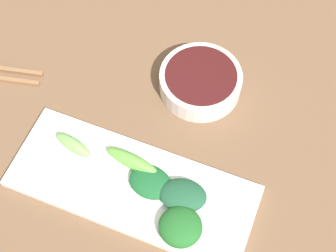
{
  "coord_description": "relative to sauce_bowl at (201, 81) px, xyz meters",
  "views": [
    {
      "loc": [
        0.31,
        0.15,
        0.73
      ],
      "look_at": [
        -0.04,
        0.01,
        0.05
      ],
      "focal_mm": 52.92,
      "sensor_mm": 36.0,
      "label": 1
    }
  ],
  "objects": [
    {
      "name": "tabletop",
      "position": [
        0.15,
        -0.03,
        -0.03
      ],
      "size": [
        2.1,
        2.1,
        0.02
      ],
      "primitive_type": "cube",
      "color": "brown",
      "rests_on": "ground"
    },
    {
      "name": "sauce_bowl",
      "position": [
        0.0,
        0.0,
        0.0
      ],
      "size": [
        0.14,
        0.14,
        0.04
      ],
      "color": "silver",
      "rests_on": "tabletop"
    },
    {
      "name": "serving_plate",
      "position": [
        0.21,
        -0.03,
        -0.02
      ],
      "size": [
        0.14,
        0.37,
        0.01
      ],
      "primitive_type": "cube",
      "color": "white",
      "rests_on": "tabletop"
    },
    {
      "name": "broccoli_leafy_0",
      "position": [
        0.2,
        -0.01,
        -0.0
      ],
      "size": [
        0.06,
        0.07,
        0.02
      ],
      "primitive_type": "ellipsoid",
      "rotation": [
        0.0,
        0.0,
        -0.11
      ],
      "color": "#185528",
      "rests_on": "serving_plate"
    },
    {
      "name": "broccoli_stalk_1",
      "position": [
        0.19,
        -0.14,
        0.0
      ],
      "size": [
        0.03,
        0.07,
        0.02
      ],
      "primitive_type": "ellipsoid",
      "rotation": [
        0.0,
        0.0,
        -0.21
      ],
      "color": "#76BC57",
      "rests_on": "serving_plate"
    },
    {
      "name": "broccoli_leafy_2",
      "position": [
        0.2,
        0.04,
        0.0
      ],
      "size": [
        0.06,
        0.08,
        0.02
      ],
      "primitive_type": "ellipsoid",
      "rotation": [
        0.0,
        0.0,
        0.19
      ],
      "color": "#1C4C30",
      "rests_on": "serving_plate"
    },
    {
      "name": "broccoli_leafy_3",
      "position": [
        0.25,
        0.06,
        0.0
      ],
      "size": [
        0.08,
        0.08,
        0.03
      ],
      "primitive_type": "ellipsoid",
      "rotation": [
        0.0,
        0.0,
        -0.23
      ],
      "color": "#1E5B22",
      "rests_on": "serving_plate"
    },
    {
      "name": "broccoli_stalk_4",
      "position": [
        0.18,
        -0.05,
        0.0
      ],
      "size": [
        0.03,
        0.09,
        0.02
      ],
      "primitive_type": "ellipsoid",
      "rotation": [
        0.0,
        0.0,
        -0.11
      ],
      "color": "#5FA83F",
      "rests_on": "serving_plate"
    }
  ]
}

